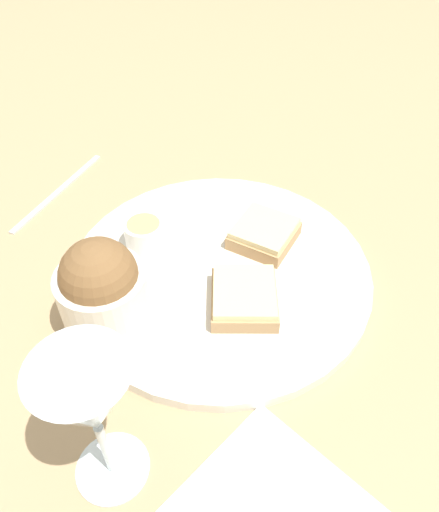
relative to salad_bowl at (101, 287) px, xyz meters
name	(u,v)px	position (x,y,z in m)	size (l,w,h in m)	color
ground_plane	(220,276)	(0.01, 0.14, -0.06)	(4.00, 4.00, 0.00)	tan
dinner_plate	(220,272)	(0.01, 0.14, -0.05)	(0.36, 0.36, 0.01)	silver
salad_bowl	(101,287)	(0.00, 0.00, 0.00)	(0.09, 0.09, 0.10)	silver
sauce_ramekin	(144,233)	(-0.07, 0.09, -0.03)	(0.05, 0.05, 0.04)	white
cheese_toast_near	(244,297)	(0.07, 0.13, -0.03)	(0.11, 0.10, 0.03)	tan
cheese_toast_far	(264,234)	(0.00, 0.21, -0.03)	(0.10, 0.10, 0.03)	tan
wine_glass	(90,405)	(0.15, -0.07, 0.05)	(0.07, 0.07, 0.16)	silver
fork	(58,191)	(-0.26, 0.05, -0.06)	(0.11, 0.18, 0.01)	silver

